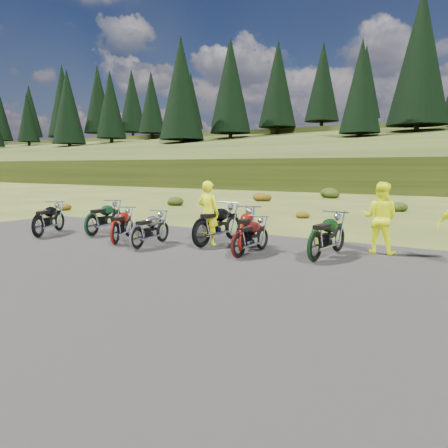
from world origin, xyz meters
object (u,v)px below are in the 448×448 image
Objects in this scene: motorcycle_0 at (39,239)px; person_middle at (208,214)px; motorcycle_3 at (137,251)px; motorcycle_7 at (314,263)px.

motorcycle_0 is 1.13× the size of person_middle.
motorcycle_3 is 2.23m from person_middle.
motorcycle_7 is at bearing 171.08° from person_middle.
motorcycle_7 is (8.60, 1.22, 0.00)m from motorcycle_0.
motorcycle_3 is 4.69m from motorcycle_7.
motorcycle_7 is 3.55m from person_middle.
motorcycle_3 is (4.03, 0.15, 0.00)m from motorcycle_0.
motorcycle_0 is 8.68m from motorcycle_7.
motorcycle_7 is 1.18× the size of person_middle.
motorcycle_0 reaches higher than motorcycle_3.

